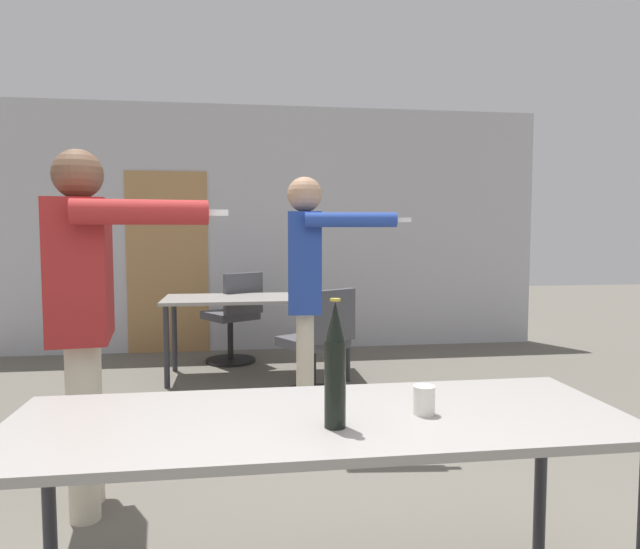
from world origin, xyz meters
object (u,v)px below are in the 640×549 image
Objects in this scene: person_right_polo at (85,297)px; drink_cup at (424,400)px; person_far_watching at (307,278)px; office_chair_near_pushed at (234,320)px; beer_bottle at (336,367)px; office_chair_far_left at (318,347)px.

person_right_polo is 18.16× the size of drink_cup.
person_right_polo is at bearing -46.26° from person_far_watching.
office_chair_near_pushed is at bearing 99.27° from drink_cup.
beer_bottle is (0.36, -4.22, 0.50)m from office_chair_near_pushed.
person_right_polo reaches higher than office_chair_far_left.
person_far_watching reaches higher than office_chair_far_left.
person_right_polo is 3.22m from office_chair_near_pushed.
drink_cup is at bearing -113.21° from office_chair_near_pushed.
person_far_watching is at bearing 85.79° from beer_bottle.
office_chair_far_left is at bearing 83.22° from beer_bottle.
person_right_polo is 1.84× the size of office_chair_near_pushed.
person_right_polo is 1.94× the size of office_chair_far_left.
office_chair_near_pushed is 9.85× the size of drink_cup.
office_chair_far_left is (1.38, 1.76, -0.64)m from person_right_polo.
person_far_watching is 1.81× the size of office_chair_near_pushed.
person_right_polo is 4.32× the size of beer_bottle.
drink_cup is (0.17, -1.96, -0.26)m from person_far_watching.
office_chair_far_left is 2.95m from beer_bottle.
office_chair_far_left is 9.38× the size of drink_cup.
person_far_watching reaches higher than office_chair_near_pushed.
office_chair_far_left is 2.23× the size of beer_bottle.
person_right_polo reaches higher than person_far_watching.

